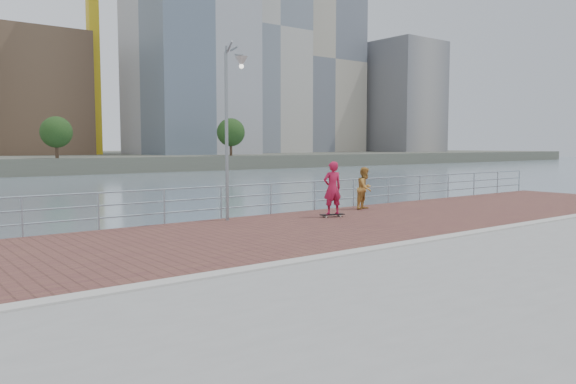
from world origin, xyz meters
TOP-DOWN VIEW (x-y plane):
  - water at (0.00, 0.00)m, footprint 400.00×400.00m
  - seawall at (0.00, -5.00)m, footprint 40.00×24.00m
  - brick_lane at (0.00, 3.60)m, footprint 40.00×6.80m
  - curb at (0.00, 0.00)m, footprint 40.00×0.40m
  - guardrail at (0.00, 7.00)m, footprint 39.06×0.06m
  - street_lamp at (0.97, 6.10)m, footprint 0.40×1.16m
  - skateboard at (4.25, 5.03)m, footprint 0.89×0.43m
  - skateboarder at (4.25, 5.03)m, footprint 0.75×0.59m
  - bystander at (6.83, 6.02)m, footprint 0.93×0.82m
  - skyline at (28.42, 104.18)m, footprint 233.00×41.00m

SIDE VIEW (x-z plane):
  - water at x=0.00m, z-range -2.00..-2.00m
  - seawall at x=0.00m, z-range -2.00..0.00m
  - brick_lane at x=0.00m, z-range 0.00..0.02m
  - curb at x=0.00m, z-range 0.00..0.06m
  - skateboard at x=4.25m, z-range 0.05..0.15m
  - guardrail at x=0.00m, z-range 0.13..1.25m
  - bystander at x=6.83m, z-range 0.02..1.63m
  - skateboarder at x=4.25m, z-range 0.10..1.92m
  - street_lamp at x=0.97m, z-range 1.15..6.62m
  - skyline at x=28.42m, z-range -7.80..57.19m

